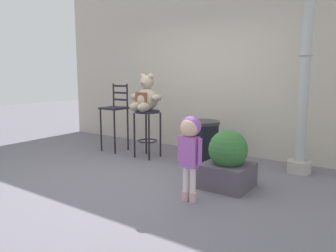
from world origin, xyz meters
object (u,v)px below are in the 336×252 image
trash_bin (202,142)px  child_walking (190,140)px  bar_chair_empty (115,112)px  bar_stool_with_teddy (147,123)px  teddy_bear (146,97)px  planter_with_shrub (228,162)px  lamppost (304,93)px

trash_bin → child_walking: bearing=-65.2°
child_walking → bar_chair_empty: bar_chair_empty is taller
bar_stool_with_teddy → bar_chair_empty: (-0.81, 0.04, 0.14)m
teddy_bear → planter_with_shrub: 2.05m
trash_bin → lamppost: bearing=12.8°
bar_stool_with_teddy → bar_chair_empty: size_ratio=0.65×
teddy_bear → child_walking: teddy_bear is taller
lamppost → trash_bin: bearing=-167.2°
lamppost → child_walking: bearing=-111.4°
lamppost → bar_chair_empty: bearing=-171.1°
teddy_bear → trash_bin: 1.22m
bar_stool_with_teddy → lamppost: lamppost is taller
teddy_bear → trash_bin: bearing=14.5°
teddy_bear → planter_with_shrub: bearing=-18.5°
child_walking → bar_chair_empty: 2.83m
bar_chair_empty → child_walking: bearing=-28.8°
child_walking → planter_with_shrub: size_ratio=1.32×
bar_stool_with_teddy → child_walking: bearing=-38.3°
teddy_bear → planter_with_shrub: teddy_bear is taller
teddy_bear → child_walking: size_ratio=0.64×
trash_bin → planter_with_shrub: planter_with_shrub is taller
bar_chair_empty → planter_with_shrub: 2.74m
planter_with_shrub → trash_bin: bearing=134.9°
child_walking → bar_chair_empty: bearing=99.1°
bar_stool_with_teddy → planter_with_shrub: bar_stool_with_teddy is taller
teddy_bear → bar_stool_with_teddy: bearing=90.0°
child_walking → planter_with_shrub: child_walking is taller
teddy_bear → lamppost: lamppost is taller
bar_stool_with_teddy → trash_bin: size_ratio=1.19×
teddy_bear → planter_with_shrub: (1.82, -0.61, -0.71)m
bar_stool_with_teddy → bar_chair_empty: bearing=176.8°
trash_bin → bar_chair_empty: bearing=-174.4°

